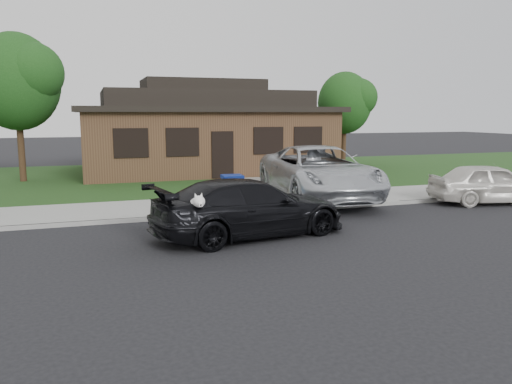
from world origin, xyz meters
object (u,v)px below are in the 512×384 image
object	(u,v)px
sedan	(250,208)
minivan	(319,172)
white_compact	(491,183)
recycling_bin	(232,192)

from	to	relation	value
sedan	minivan	bearing A→B (deg)	-53.82
minivan	white_compact	size ratio (longest dim) A/B	1.59
minivan	recycling_bin	xyz separation A→B (m)	(-3.47, -1.06, -0.38)
sedan	minivan	xyz separation A→B (m)	(3.89, 4.16, 0.31)
recycling_bin	sedan	bearing A→B (deg)	-94.71
sedan	recycling_bin	size ratio (longest dim) A/B	5.04
sedan	white_compact	world-z (taller)	sedan
sedan	white_compact	size ratio (longest dim) A/B	1.30
minivan	recycling_bin	world-z (taller)	minivan
white_compact	recycling_bin	world-z (taller)	white_compact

